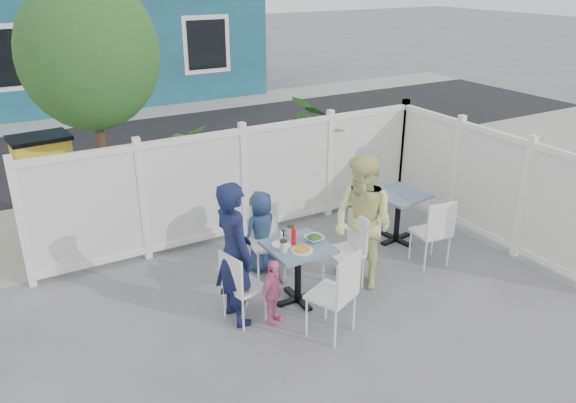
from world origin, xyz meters
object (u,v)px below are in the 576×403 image
chair_left (239,282)px  woman (363,223)px  chair_right (349,245)px  chair_back (265,235)px  utility_cabinet (47,186)px  main_table (298,258)px  spare_table (399,204)px  man (234,253)px  boy (261,231)px  toddler (273,292)px  chair_near (338,289)px

chair_left → woman: (1.64, 0.01, 0.32)m
chair_right → chair_back: bearing=48.5°
utility_cabinet → main_table: (2.16, -3.51, -0.13)m
spare_table → man: man is taller
boy → toddler: bearing=52.8°
chair_near → chair_back: bearing=67.2°
chair_near → woman: (0.86, 0.75, 0.26)m
man → woman: (1.65, -0.06, 0.01)m
spare_table → woman: size_ratio=0.47×
chair_left → man: (-0.01, 0.08, 0.32)m
chair_left → toddler: bearing=46.4°
utility_cabinet → chair_near: bearing=-68.4°
woman → boy: bearing=-148.3°
chair_left → man: bearing=171.4°
boy → toddler: (-0.44, -1.13, -0.15)m
man → toddler: (0.32, -0.26, -0.43)m
chair_right → boy: (-0.75, 0.87, -0.00)m
spare_table → chair_near: (-2.01, -1.44, -0.00)m
spare_table → chair_right: (-1.29, -0.63, -0.03)m
chair_left → spare_table: bearing=91.3°
man → toddler: bearing=-132.4°
chair_back → toddler: size_ratio=1.19×
man → boy: size_ratio=1.53×
woman → chair_right: bearing=-126.3°
boy → toddler: 1.22m
spare_table → toddler: (-2.48, -0.89, -0.18)m
chair_near → man: 1.16m
chair_left → chair_near: 1.08m
man → chair_near: bearing=-138.7°
chair_right → toddler: 1.23m
chair_back → man: (-0.76, -0.75, 0.29)m
main_table → spare_table: (2.03, 0.65, 0.00)m
main_table → chair_back: (-0.01, 0.78, -0.04)m
utility_cabinet → chair_right: bearing=-55.5°
spare_table → boy: size_ratio=0.73×
utility_cabinet → chair_right: (2.90, -3.49, -0.15)m
chair_back → chair_near: 1.57m
chair_left → chair_right: (1.51, 0.07, 0.04)m
utility_cabinet → man: size_ratio=0.85×
main_table → woman: woman is taller
chair_left → chair_back: bearing=124.9°
chair_near → man: bearing=110.3°
chair_left → boy: boy is taller
spare_table → chair_near: 2.47m
main_table → chair_left: chair_left is taller
main_table → chair_back: 0.78m
spare_table → main_table: bearing=-162.2°
utility_cabinet → man: (1.39, -3.48, 0.12)m
utility_cabinet → woman: woman is taller
main_table → chair_right: bearing=1.9°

